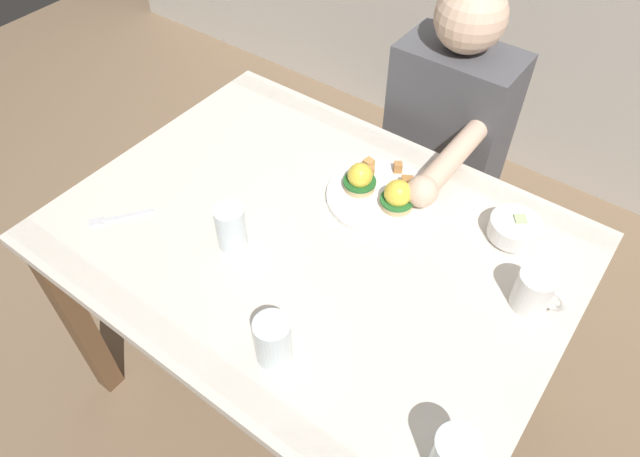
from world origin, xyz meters
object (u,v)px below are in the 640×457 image
(eggs_benedict_plate, at_px, (380,192))
(water_glass_near, at_px, (273,342))
(fruit_bowl, at_px, (514,229))
(water_glass_far, at_px, (231,229))
(diner_person, at_px, (442,143))
(fork, at_px, (117,218))
(dining_table, at_px, (312,263))
(coffee_mug, at_px, (535,290))

(eggs_benedict_plate, distance_m, water_glass_near, 0.51)
(eggs_benedict_plate, height_order, fruit_bowl, eggs_benedict_plate)
(water_glass_far, bearing_deg, eggs_benedict_plate, 59.49)
(diner_person, bearing_deg, eggs_benedict_plate, -87.50)
(water_glass_near, bearing_deg, fruit_bowl, 66.57)
(fork, xyz_separation_m, diner_person, (0.46, 0.84, -0.09))
(dining_table, height_order, fruit_bowl, fruit_bowl)
(dining_table, relative_size, coffee_mug, 10.75)
(dining_table, xyz_separation_m, water_glass_near, (0.14, -0.30, 0.16))
(diner_person, bearing_deg, water_glass_far, -103.67)
(coffee_mug, height_order, fork, coffee_mug)
(coffee_mug, bearing_deg, fork, -158.50)
(fruit_bowl, distance_m, coffee_mug, 0.19)
(eggs_benedict_plate, distance_m, coffee_mug, 0.44)
(eggs_benedict_plate, height_order, fork, eggs_benedict_plate)
(water_glass_near, distance_m, water_glass_far, 0.32)
(eggs_benedict_plate, relative_size, water_glass_near, 2.40)
(dining_table, xyz_separation_m, eggs_benedict_plate, (0.06, 0.20, 0.13))
(fork, distance_m, water_glass_near, 0.56)
(fruit_bowl, height_order, coffee_mug, coffee_mug)
(coffee_mug, distance_m, water_glass_far, 0.68)
(fruit_bowl, xyz_separation_m, water_glass_far, (-0.52, -0.41, 0.02))
(coffee_mug, relative_size, water_glass_far, 0.99)
(fruit_bowl, height_order, water_glass_near, water_glass_near)
(fruit_bowl, relative_size, coffee_mug, 1.08)
(eggs_benedict_plate, xyz_separation_m, coffee_mug, (0.43, -0.08, 0.03))
(fruit_bowl, distance_m, water_glass_far, 0.66)
(dining_table, height_order, water_glass_far, water_glass_far)
(fork, height_order, diner_person, diner_person)
(fruit_bowl, bearing_deg, water_glass_far, -141.87)
(dining_table, bearing_deg, fruit_bowl, 35.69)
(fruit_bowl, bearing_deg, coffee_mug, -55.59)
(dining_table, distance_m, water_glass_near, 0.37)
(eggs_benedict_plate, xyz_separation_m, diner_person, (-0.02, 0.40, -0.11))
(water_glass_near, xyz_separation_m, diner_person, (-0.09, 0.90, -0.14))
(water_glass_near, xyz_separation_m, water_glass_far, (-0.27, 0.17, 0.00))
(coffee_mug, bearing_deg, water_glass_near, -130.53)
(dining_table, distance_m, fruit_bowl, 0.50)
(coffee_mug, bearing_deg, water_glass_far, -158.37)
(fork, relative_size, water_glass_far, 1.20)
(dining_table, bearing_deg, eggs_benedict_plate, 72.80)
(fork, bearing_deg, water_glass_far, 21.21)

